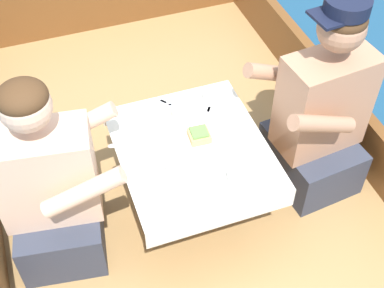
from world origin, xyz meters
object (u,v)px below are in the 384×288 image
coffee_cup_starboard (132,119)px  tin_can (179,113)px  person_starboard (319,117)px  sandwich (199,135)px  coffee_cup_port (154,172)px  person_port (52,190)px

coffee_cup_starboard → tin_can: 0.22m
tin_can → person_starboard: bearing=-19.7°
person_starboard → coffee_cup_starboard: size_ratio=10.48×
sandwich → tin_can: size_ratio=1.43×
coffee_cup_port → coffee_cup_starboard: (0.00, 0.34, -0.01)m
sandwich → coffee_cup_starboard: sandwich is taller
coffee_cup_starboard → tin_can: (0.21, -0.03, 0.00)m
tin_can → person_port: bearing=-162.1°
sandwich → coffee_cup_starboard: (-0.25, 0.20, -0.01)m
tin_can → coffee_cup_starboard: bearing=172.0°
person_starboard → tin_can: size_ratio=15.53×
person_port → sandwich: (0.67, 0.03, 0.07)m
person_starboard → sandwich: person_starboard is taller
coffee_cup_port → tin_can: 0.37m
person_starboard → sandwich: bearing=-10.7°
tin_can → coffee_cup_port: bearing=-124.8°
person_port → coffee_cup_port: size_ratio=9.27×
person_port → tin_can: bearing=26.7°
coffee_cup_port → coffee_cup_starboard: 0.34m
sandwich → person_starboard: bearing=-4.8°
coffee_cup_port → tin_can: bearing=55.2°
person_starboard → coffee_cup_starboard: person_starboard is taller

